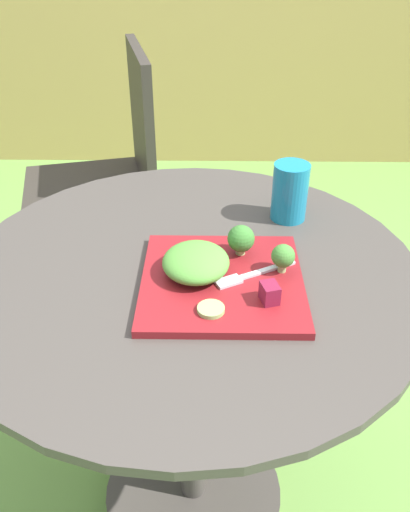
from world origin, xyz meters
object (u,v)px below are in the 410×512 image
drinking_glass (290,195)px  fork (249,275)px  salad_plate (222,282)px  patio_chair (113,164)px

drinking_glass → fork: (-0.09, -0.23, -0.04)m
fork → salad_plate: bearing=-173.2°
patio_chair → salad_plate: patio_chair is taller
patio_chair → drinking_glass: patio_chair is taller
salad_plate → fork: (0.05, 0.01, 0.01)m
patio_chair → fork: patio_chair is taller
patio_chair → salad_plate: (0.36, -0.95, 0.21)m
patio_chair → drinking_glass: (0.50, -0.72, 0.26)m
salad_plate → fork: fork is taller
drinking_glass → fork: size_ratio=0.82×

